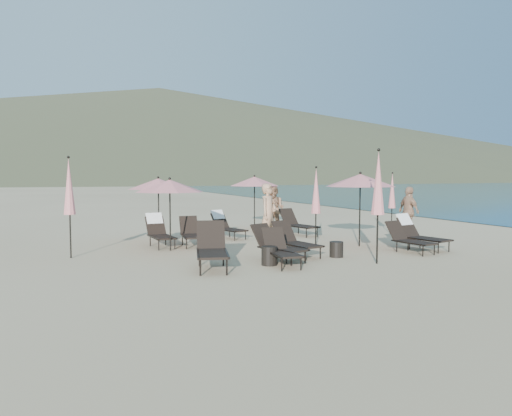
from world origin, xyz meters
name	(u,v)px	position (x,y,z in m)	size (l,w,h in m)	color
ground	(348,255)	(0.00, 0.00, 0.00)	(800.00, 800.00, 0.00)	#D6BA8C
volcanic_headland	(177,135)	(71.37, 302.62, 26.49)	(690.00, 690.00, 55.00)	brown
lounger_0	(212,247)	(-3.95, -0.28, 0.49)	(1.17, 1.95, 1.06)	black
lounger_1	(281,249)	(-2.32, -0.60, 0.40)	(0.71, 1.55, 0.87)	black
lounger_2	(277,244)	(-2.12, 0.02, 0.42)	(1.08, 1.68, 0.90)	black
lounger_3	(295,240)	(-1.36, 0.49, 0.43)	(0.88, 1.66, 0.91)	black
lounger_4	(409,238)	(1.87, -0.22, 0.40)	(0.77, 1.54, 0.85)	black
lounger_5	(419,233)	(2.57, 0.16, 0.48)	(0.90, 1.70, 1.01)	black
lounger_6	(159,231)	(-4.35, 3.70, 0.47)	(0.67, 1.61, 0.98)	black
lounger_7	(191,232)	(-3.41, 3.48, 0.41)	(0.76, 1.57, 0.87)	black
lounger_8	(226,225)	(-1.80, 4.74, 0.45)	(0.95, 1.60, 0.94)	black
lounger_9	(298,223)	(0.82, 4.48, 0.44)	(0.96, 1.71, 0.93)	black
umbrella_open_0	(170,186)	(-4.24, 2.69, 1.87)	(1.96, 1.96, 2.11)	black
umbrella_open_1	(360,180)	(1.28, 1.32, 2.01)	(2.11, 2.11, 2.28)	black
umbrella_open_2	(158,184)	(-4.08, 4.99, 1.88)	(1.97, 1.97, 2.12)	black
umbrella_open_3	(254,181)	(0.02, 6.57, 1.91)	(2.01, 2.01, 2.16)	black
umbrella_closed_0	(378,184)	(-0.02, -1.30, 1.97)	(0.33, 0.33, 2.83)	black
umbrella_closed_1	(392,191)	(3.99, 3.22, 1.58)	(0.27, 0.27, 2.27)	black
umbrella_closed_2	(69,187)	(-6.93, 2.54, 1.86)	(0.31, 0.31, 2.68)	black
umbrella_closed_3	(316,191)	(-0.18, 1.44, 1.69)	(0.28, 0.28, 2.44)	black
side_table_0	(269,256)	(-2.56, -0.46, 0.23)	(0.38, 0.38, 0.46)	black
side_table_1	(336,249)	(-0.43, -0.10, 0.21)	(0.37, 0.37, 0.41)	black
beachgoer_a	(268,214)	(-1.10, 2.78, 0.95)	(0.70, 0.46, 1.91)	tan
beachgoer_b	(274,208)	(0.54, 5.87, 0.88)	(0.86, 0.67, 1.76)	#946A4C
beachgoer_c	(409,211)	(4.30, 2.67, 0.88)	(1.03, 0.43, 1.76)	tan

